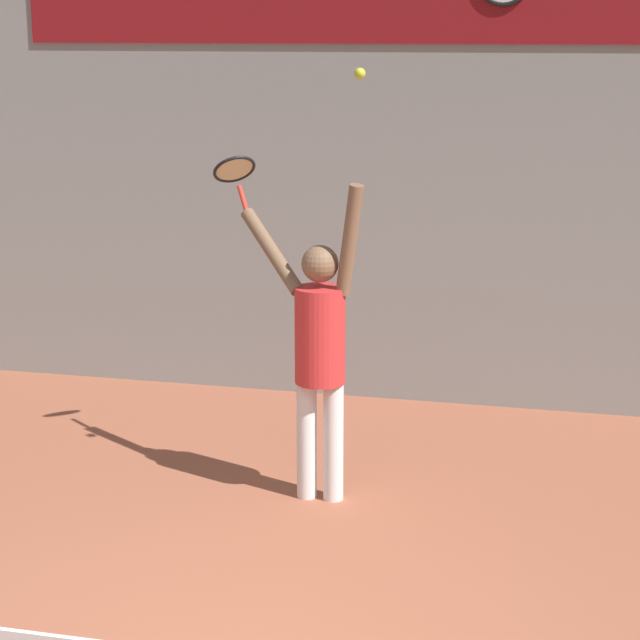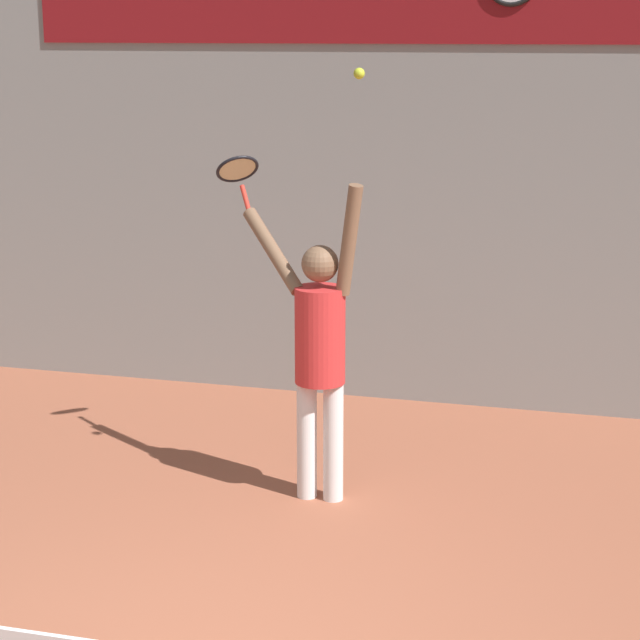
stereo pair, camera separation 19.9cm
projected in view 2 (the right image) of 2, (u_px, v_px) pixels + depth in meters
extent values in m
cube|color=gray|center=(395.00, 91.00, 9.01)|extent=(18.00, 0.10, 5.00)
cylinder|color=white|center=(307.00, 439.00, 7.49)|extent=(0.13, 0.13, 0.79)
cylinder|color=white|center=(333.00, 442.00, 7.44)|extent=(0.13, 0.13, 0.79)
cylinder|color=red|center=(320.00, 335.00, 7.29)|extent=(0.32, 0.32, 0.62)
sphere|color=brown|center=(320.00, 264.00, 7.18)|extent=(0.23, 0.23, 0.23)
cylinder|color=brown|center=(349.00, 240.00, 7.05)|extent=(0.23, 0.21, 0.71)
cylinder|color=brown|center=(273.00, 251.00, 7.43)|extent=(0.53, 0.46, 0.50)
cylinder|color=red|center=(246.00, 199.00, 7.64)|extent=(0.13, 0.15, 0.18)
torus|color=black|center=(237.00, 169.00, 7.74)|extent=(0.37, 0.36, 0.21)
cylinder|color=beige|center=(237.00, 169.00, 7.74)|extent=(0.31, 0.30, 0.17)
sphere|color=#CCDB2D|center=(359.00, 74.00, 6.75)|extent=(0.07, 0.07, 0.07)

